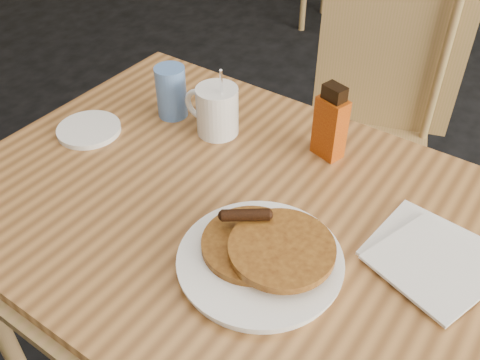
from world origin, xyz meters
name	(u,v)px	position (x,y,z in m)	size (l,w,h in m)	color
main_table	(252,229)	(0.02, 0.02, 0.71)	(1.23, 0.87, 0.75)	#AE753E
chair_main_far	(370,114)	(0.00, 0.74, 0.55)	(0.52, 0.52, 0.93)	#A17A4C
pancake_plate	(262,255)	(0.10, -0.08, 0.77)	(0.28, 0.28, 0.07)	white
coffee_mug	(216,110)	(-0.18, 0.20, 0.81)	(0.13, 0.09, 0.17)	white
syrup_bottle	(330,124)	(0.06, 0.25, 0.83)	(0.07, 0.06, 0.16)	maroon
napkin_stack	(430,257)	(0.34, 0.08, 0.76)	(0.24, 0.25, 0.01)	white
blue_tumbler	(171,92)	(-0.30, 0.20, 0.81)	(0.07, 0.07, 0.12)	#5580C8
side_saucer	(89,129)	(-0.42, 0.05, 0.76)	(0.14, 0.14, 0.01)	white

